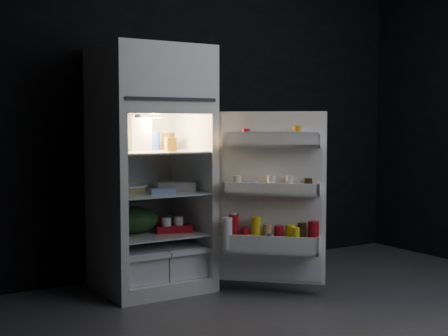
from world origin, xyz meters
TOP-DOWN VIEW (x-y plane):
  - floor at (0.00, 0.00)m, footprint 4.00×3.40m
  - wall_back at (0.00, 1.70)m, footprint 4.00×0.00m
  - wall_left at (-2.00, 0.00)m, footprint 0.00×3.40m
  - refrigerator at (-0.70, 1.32)m, footprint 0.76×0.71m
  - fridge_door at (-0.05, 0.69)m, footprint 0.66×0.63m
  - milk_jug at (-0.79, 1.33)m, footprint 0.16×0.16m
  - mayo_jar at (-0.66, 1.38)m, footprint 0.15×0.15m
  - jam_jar at (-0.54, 1.33)m, footprint 0.11×0.11m
  - amber_bottle at (-0.93, 1.40)m, footprint 0.11×0.11m
  - small_carton at (-0.62, 1.14)m, footprint 0.08×0.06m
  - egg_carton at (-0.55, 1.18)m, footprint 0.29×0.20m
  - pie at (-0.87, 1.36)m, footprint 0.32×0.32m
  - flat_package at (-0.70, 1.09)m, footprint 0.19×0.14m
  - wrapped_pkg at (-0.51, 1.45)m, footprint 0.15×0.13m
  - produce_bag at (-0.83, 1.32)m, footprint 0.38×0.33m
  - yogurt_tray at (-0.57, 1.20)m, footprint 0.29×0.21m
  - small_can_red at (-0.59, 1.39)m, footprint 0.09×0.09m
  - small_can_silver at (-0.50, 1.45)m, footprint 0.09×0.09m

SIDE VIEW (x-z plane):
  - floor at x=0.00m, z-range 0.00..0.00m
  - yogurt_tray at x=-0.57m, z-range 0.43..0.48m
  - small_can_red at x=-0.59m, z-range 0.43..0.52m
  - small_can_silver at x=-0.50m, z-range 0.43..0.52m
  - produce_bag at x=-0.83m, z-range 0.43..0.62m
  - fridge_door at x=-0.05m, z-range 0.07..1.29m
  - pie at x=-0.87m, z-range 0.73..0.77m
  - flat_package at x=-0.70m, z-range 0.73..0.77m
  - wrapped_pkg at x=-0.51m, z-range 0.73..0.78m
  - egg_carton at x=-0.55m, z-range 0.73..0.80m
  - refrigerator at x=-0.70m, z-range 0.07..1.85m
  - small_carton at x=-0.62m, z-range 1.03..1.13m
  - jam_jar at x=-0.54m, z-range 1.03..1.16m
  - mayo_jar at x=-0.66m, z-range 1.03..1.17m
  - amber_bottle at x=-0.93m, z-range 1.03..1.25m
  - milk_jug at x=-0.79m, z-range 1.03..1.27m
  - wall_back at x=0.00m, z-range 0.00..2.70m
  - wall_left at x=-2.00m, z-range 0.00..2.70m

